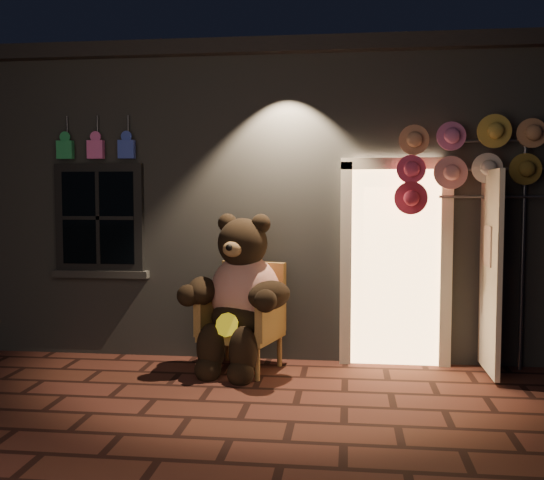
# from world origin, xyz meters

# --- Properties ---
(ground) EXTENTS (60.00, 60.00, 0.00)m
(ground) POSITION_xyz_m (0.00, 0.00, 0.00)
(ground) COLOR #51271F
(ground) RESTS_ON ground
(shop_building) EXTENTS (7.30, 5.95, 3.51)m
(shop_building) POSITION_xyz_m (0.00, 3.99, 1.74)
(shop_building) COLOR slate
(shop_building) RESTS_ON ground
(wicker_armchair) EXTENTS (0.90, 0.85, 1.09)m
(wicker_armchair) POSITION_xyz_m (-0.20, 1.11, 0.55)
(wicker_armchair) COLOR #B58046
(wicker_armchair) RESTS_ON ground
(teddy_bear) EXTENTS (1.15, 1.04, 1.65)m
(teddy_bear) POSITION_xyz_m (-0.23, 0.97, 0.78)
(teddy_bear) COLOR red
(teddy_bear) RESTS_ON ground
(hat_rack) EXTENTS (1.57, 0.22, 2.56)m
(hat_rack) POSITION_xyz_m (2.04, 1.28, 2.14)
(hat_rack) COLOR #59595E
(hat_rack) RESTS_ON ground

